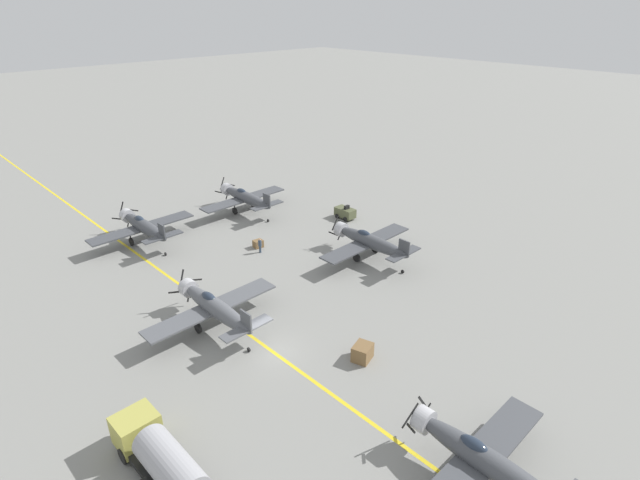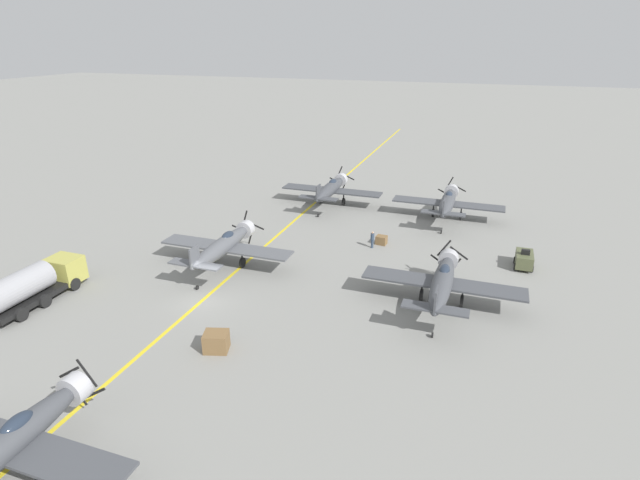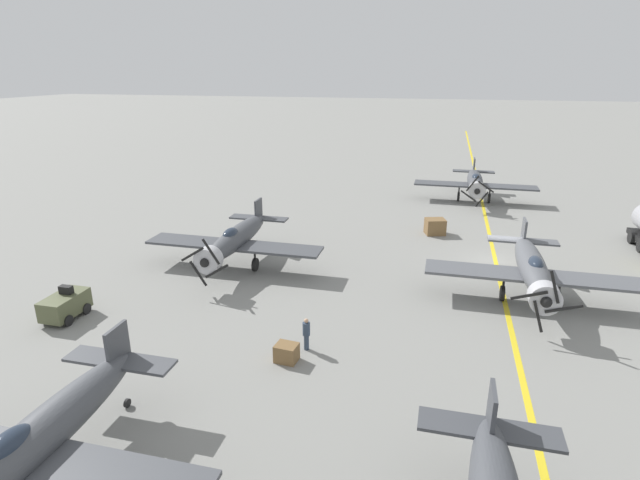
% 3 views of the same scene
% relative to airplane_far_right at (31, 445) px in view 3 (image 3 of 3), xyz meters
% --- Properties ---
extents(ground_plane, '(400.00, 400.00, 0.00)m').
position_rel_airplane_far_right_xyz_m(ground_plane, '(-15.69, -24.43, -2.01)').
color(ground_plane, gray).
extents(taxiway_stripe, '(0.30, 160.00, 0.01)m').
position_rel_airplane_far_right_xyz_m(taxiway_stripe, '(-15.69, -24.43, -2.01)').
color(taxiway_stripe, yellow).
rests_on(taxiway_stripe, ground).
extents(airplane_far_right, '(12.00, 9.98, 3.67)m').
position_rel_airplane_far_right_xyz_m(airplane_far_right, '(0.00, 0.00, 0.00)').
color(airplane_far_right, '#46494E').
rests_on(airplane_far_right, ground).
extents(airplane_mid_right, '(12.00, 9.98, 3.65)m').
position_rel_airplane_far_right_xyz_m(airplane_mid_right, '(1.65, -19.57, 0.00)').
color(airplane_mid_right, '#44474C').
rests_on(airplane_mid_right, ground).
extents(airplane_near_center, '(12.00, 9.98, 3.65)m').
position_rel_airplane_far_right_xyz_m(airplane_near_center, '(-14.82, -42.20, 0.00)').
color(airplane_near_center, '#45474C').
rests_on(airplane_near_center, ground).
extents(airplane_mid_center, '(12.00, 9.98, 3.74)m').
position_rel_airplane_far_right_xyz_m(airplane_mid_center, '(-17.02, -18.85, 0.00)').
color(airplane_mid_center, '#55585D').
rests_on(airplane_mid_center, ground).
extents(tow_tractor, '(1.57, 2.60, 1.79)m').
position_rel_airplane_far_right_xyz_m(tow_tractor, '(7.71, -10.43, -1.22)').
color(tow_tractor, '#515638').
rests_on(tow_tractor, ground).
extents(ground_crew_walking, '(0.36, 0.36, 1.66)m').
position_rel_airplane_far_right_xyz_m(ground_crew_walking, '(-5.83, -10.50, -1.11)').
color(ground_crew_walking, '#334256').
rests_on(ground_crew_walking, ground).
extents(supply_crate_by_tanker, '(1.84, 1.67, 1.28)m').
position_rel_airplane_far_right_xyz_m(supply_crate_by_tanker, '(-11.31, -30.21, -1.37)').
color(supply_crate_by_tanker, brown).
rests_on(supply_crate_by_tanker, ground).
extents(supply_crate_mid_lane, '(1.09, 0.94, 0.84)m').
position_rel_airplane_far_right_xyz_m(supply_crate_mid_lane, '(-5.20, -9.32, -1.59)').
color(supply_crate_mid_lane, brown).
rests_on(supply_crate_mid_lane, ground).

